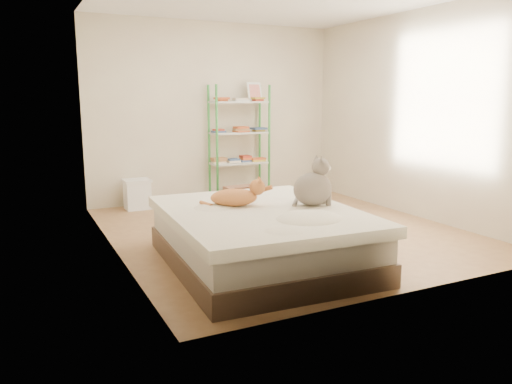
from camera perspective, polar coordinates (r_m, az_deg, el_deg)
room at (r=5.64m, az=3.14°, el=8.53°), size 3.81×4.21×2.61m
bed at (r=4.58m, az=0.52°, el=-5.16°), size 1.73×2.11×0.52m
orange_cat at (r=4.64m, az=-2.54°, el=-0.36°), size 0.58×0.43×0.21m
grey_cat at (r=4.67m, az=6.51°, el=1.18°), size 0.44×0.38×0.45m
shelf_unit at (r=7.48m, az=-1.88°, el=5.80°), size 0.88×0.36×1.74m
cardboard_box at (r=6.87m, az=-1.52°, el=-0.66°), size 0.45×0.44×0.36m
white_bin at (r=7.06m, az=-13.42°, el=-0.21°), size 0.36×0.32×0.42m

